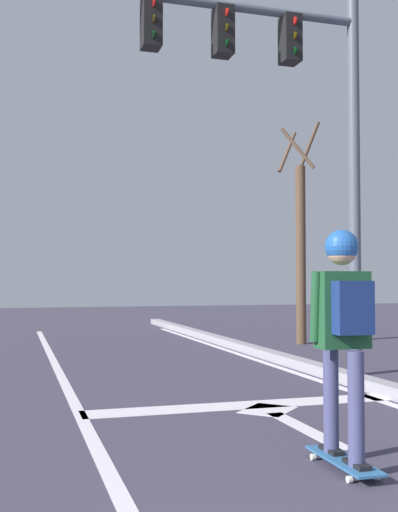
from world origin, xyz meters
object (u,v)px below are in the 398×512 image
(skateboard, at_px, (344,461))
(roadside_tree, at_px, (300,244))
(traffic_signal_mast, at_px, (280,94))
(skater, at_px, (344,315))

(skateboard, xyz_separation_m, roadside_tree, (3.44, 7.81, 1.98))
(traffic_signal_mast, distance_m, roadside_tree, 4.94)
(roadside_tree, bearing_deg, traffic_signal_mast, -118.97)
(skateboard, xyz_separation_m, traffic_signal_mast, (1.20, 3.77, 3.74))
(skater, xyz_separation_m, traffic_signal_mast, (1.20, 3.78, 2.73))
(skater, relative_size, traffic_signal_mast, 0.30)
(traffic_signal_mast, bearing_deg, skater, -107.66)
(skateboard, relative_size, roadside_tree, 0.17)
(traffic_signal_mast, relative_size, roadside_tree, 1.13)
(skateboard, distance_m, traffic_signal_mast, 5.44)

